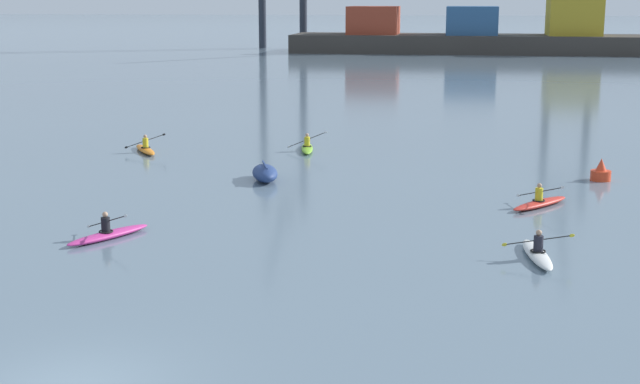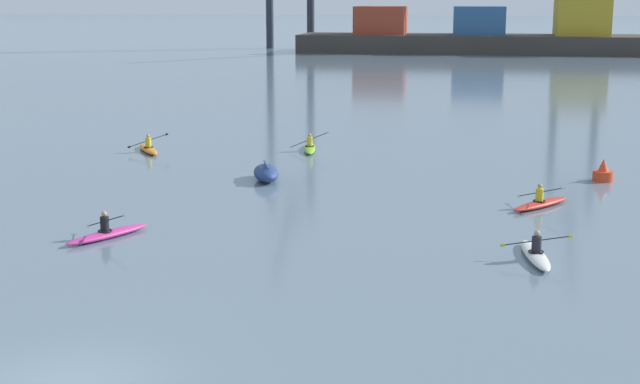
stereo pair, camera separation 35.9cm
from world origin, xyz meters
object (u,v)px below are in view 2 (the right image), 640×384
at_px(container_barge, 482,36).
at_px(capsized_dinghy, 266,173).
at_px(channel_buoy, 603,173).
at_px(kayak_magenta, 107,233).
at_px(kayak_white, 535,254).
at_px(kayak_orange, 148,149).
at_px(kayak_lime, 310,148).
at_px(kayak_red, 540,203).

distance_m(container_barge, capsized_dinghy, 97.04).
distance_m(channel_buoy, kayak_magenta, 22.07).
xyz_separation_m(kayak_magenta, kayak_white, (14.20, -0.14, 0.00)).
relative_size(capsized_dinghy, kayak_magenta, 0.86).
bearing_deg(capsized_dinghy, kayak_orange, 140.98).
bearing_deg(kayak_white, channel_buoy, 73.90).
height_order(capsized_dinghy, kayak_orange, kayak_orange).
height_order(container_barge, kayak_lime, container_barge).
height_order(capsized_dinghy, channel_buoy, channel_buoy).
relative_size(kayak_orange, kayak_magenta, 0.98).
relative_size(channel_buoy, kayak_white, 0.29).
bearing_deg(channel_buoy, kayak_white, -106.10).
relative_size(container_barge, kayak_red, 17.35).
bearing_deg(kayak_magenta, kayak_white, -0.58).
xyz_separation_m(capsized_dinghy, kayak_white, (11.06, -10.54, -0.18)).
bearing_deg(kayak_white, kayak_lime, 119.46).
relative_size(container_barge, kayak_white, 15.21).
distance_m(channel_buoy, kayak_lime, 15.41).
distance_m(kayak_magenta, kayak_lime, 18.91).
bearing_deg(container_barge, kayak_red, -89.07).
height_order(channel_buoy, kayak_magenta, kayak_magenta).
bearing_deg(kayak_red, kayak_magenta, -154.31).
relative_size(kayak_orange, kayak_white, 0.92).
relative_size(container_barge, channel_buoy, 52.47).
distance_m(capsized_dinghy, kayak_red, 12.16).
distance_m(capsized_dinghy, kayak_white, 15.28).
xyz_separation_m(kayak_orange, kayak_magenta, (4.74, -16.78, 0.00)).
height_order(capsized_dinghy, kayak_white, kayak_white).
height_order(capsized_dinghy, kayak_red, kayak_red).
relative_size(capsized_dinghy, kayak_white, 0.82).
bearing_deg(kayak_red, kayak_lime, 134.50).
bearing_deg(kayak_orange, kayak_white, -41.79).
bearing_deg(capsized_dinghy, kayak_magenta, -106.80).
height_order(kayak_red, kayak_magenta, kayak_magenta).
relative_size(kayak_red, kayak_white, 0.88).
height_order(container_barge, channel_buoy, container_barge).
distance_m(kayak_red, kayak_magenta, 16.48).
bearing_deg(container_barge, capsized_dinghy, -95.97).
height_order(channel_buoy, kayak_orange, channel_buoy).
bearing_deg(kayak_magenta, kayak_lime, 78.92).
bearing_deg(container_barge, kayak_lime, -96.20).
bearing_deg(channel_buoy, kayak_lime, 158.21).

